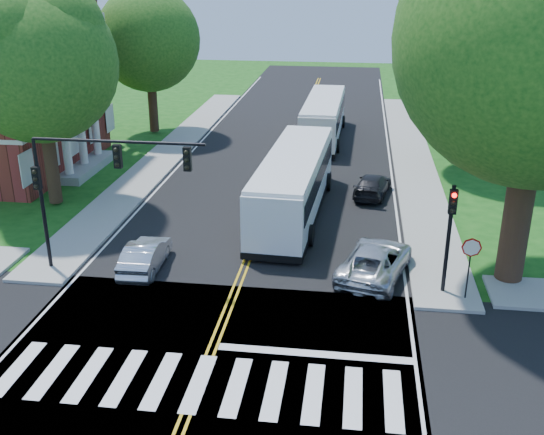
% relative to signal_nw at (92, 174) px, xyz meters
% --- Properties ---
extents(ground, '(140.00, 140.00, 0.00)m').
position_rel_signal_nw_xyz_m(ground, '(5.86, -6.43, -4.38)').
color(ground, '#144812').
rests_on(ground, ground).
extents(road, '(14.00, 96.00, 0.01)m').
position_rel_signal_nw_xyz_m(road, '(5.86, 11.57, -4.37)').
color(road, black).
rests_on(road, ground).
extents(cross_road, '(60.00, 12.00, 0.01)m').
position_rel_signal_nw_xyz_m(cross_road, '(5.86, -6.43, -4.37)').
color(cross_road, black).
rests_on(cross_road, ground).
extents(center_line, '(0.36, 70.00, 0.01)m').
position_rel_signal_nw_xyz_m(center_line, '(5.86, 15.57, -4.36)').
color(center_line, gold).
rests_on(center_line, road).
extents(edge_line_w, '(0.12, 70.00, 0.01)m').
position_rel_signal_nw_xyz_m(edge_line_w, '(-0.94, 15.57, -4.36)').
color(edge_line_w, silver).
rests_on(edge_line_w, road).
extents(edge_line_e, '(0.12, 70.00, 0.01)m').
position_rel_signal_nw_xyz_m(edge_line_e, '(12.66, 15.57, -4.36)').
color(edge_line_e, silver).
rests_on(edge_line_e, road).
extents(crosswalk, '(12.60, 3.00, 0.01)m').
position_rel_signal_nw_xyz_m(crosswalk, '(5.86, -6.93, -4.36)').
color(crosswalk, silver).
rests_on(crosswalk, road).
extents(stop_bar, '(6.60, 0.40, 0.01)m').
position_rel_signal_nw_xyz_m(stop_bar, '(9.36, -4.83, -4.36)').
color(stop_bar, silver).
rests_on(stop_bar, road).
extents(sidewalk_nw, '(2.60, 40.00, 0.15)m').
position_rel_signal_nw_xyz_m(sidewalk_nw, '(-2.44, 18.57, -4.30)').
color(sidewalk_nw, gray).
rests_on(sidewalk_nw, ground).
extents(sidewalk_ne, '(2.60, 40.00, 0.15)m').
position_rel_signal_nw_xyz_m(sidewalk_ne, '(14.16, 18.57, -4.30)').
color(sidewalk_ne, gray).
rests_on(sidewalk_ne, ground).
extents(tree_ne_big, '(10.80, 10.80, 14.91)m').
position_rel_signal_nw_xyz_m(tree_ne_big, '(16.86, 1.57, 5.24)').
color(tree_ne_big, black).
rests_on(tree_ne_big, ground).
extents(tree_west_near, '(8.00, 8.00, 11.40)m').
position_rel_signal_nw_xyz_m(tree_west_near, '(-5.64, 7.57, 3.15)').
color(tree_west_near, black).
rests_on(tree_west_near, ground).
extents(tree_west_far, '(7.60, 7.60, 10.67)m').
position_rel_signal_nw_xyz_m(tree_west_far, '(-5.14, 23.57, 2.62)').
color(tree_west_far, black).
rests_on(tree_west_far, ground).
extents(tree_east_mid, '(8.40, 8.40, 11.93)m').
position_rel_signal_nw_xyz_m(tree_east_mid, '(17.36, 17.57, 3.48)').
color(tree_east_mid, black).
rests_on(tree_east_mid, ground).
extents(tree_east_far, '(7.20, 7.20, 10.34)m').
position_rel_signal_nw_xyz_m(tree_east_far, '(18.36, 33.57, 2.48)').
color(tree_east_far, black).
rests_on(tree_east_far, ground).
extents(signal_nw, '(7.15, 0.46, 5.66)m').
position_rel_signal_nw_xyz_m(signal_nw, '(0.00, 0.00, 0.00)').
color(signal_nw, black).
rests_on(signal_nw, ground).
extents(signal_ne, '(0.30, 0.46, 4.40)m').
position_rel_signal_nw_xyz_m(signal_ne, '(14.06, 0.01, -1.41)').
color(signal_ne, black).
rests_on(signal_ne, ground).
extents(stop_sign, '(0.76, 0.08, 2.53)m').
position_rel_signal_nw_xyz_m(stop_sign, '(14.86, -0.45, -2.35)').
color(stop_sign, black).
rests_on(stop_sign, ground).
extents(bus_lead, '(3.51, 12.68, 3.25)m').
position_rel_signal_nw_xyz_m(bus_lead, '(7.29, 7.87, -2.65)').
color(bus_lead, silver).
rests_on(bus_lead, road).
extents(bus_follow, '(3.02, 11.75, 3.02)m').
position_rel_signal_nw_xyz_m(bus_follow, '(7.89, 23.49, -2.77)').
color(bus_follow, silver).
rests_on(bus_follow, road).
extents(hatchback, '(1.48, 3.93, 1.28)m').
position_rel_signal_nw_xyz_m(hatchback, '(1.71, 0.56, -3.73)').
color(hatchback, silver).
rests_on(hatchback, road).
extents(suv, '(3.62, 5.51, 1.41)m').
position_rel_signal_nw_xyz_m(suv, '(11.39, 1.26, -3.66)').
color(suv, silver).
rests_on(suv, road).
extents(dark_sedan, '(2.41, 4.34, 1.19)m').
position_rel_signal_nw_xyz_m(dark_sedan, '(11.41, 11.36, -3.77)').
color(dark_sedan, black).
rests_on(dark_sedan, road).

